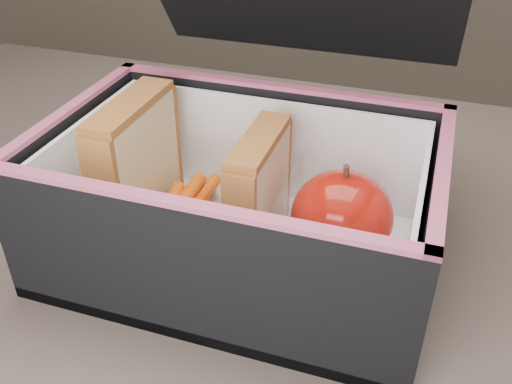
% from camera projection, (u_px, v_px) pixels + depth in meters
% --- Properties ---
extents(kitchen_table, '(1.20, 0.80, 0.75)m').
position_uv_depth(kitchen_table, '(266.00, 330.00, 0.55)').
color(kitchen_table, brown).
rests_on(kitchen_table, ground).
extents(lunch_bag, '(0.31, 0.32, 0.28)m').
position_uv_depth(lunch_bag, '(243.00, 190.00, 0.47)').
color(lunch_bag, black).
rests_on(lunch_bag, kitchen_table).
extents(plastic_tub, '(0.16, 0.11, 0.07)m').
position_uv_depth(plastic_tub, '(198.00, 202.00, 0.49)').
color(plastic_tub, white).
rests_on(plastic_tub, lunch_bag).
extents(sandwich_left, '(0.03, 0.11, 0.12)m').
position_uv_depth(sandwich_left, '(137.00, 164.00, 0.49)').
color(sandwich_left, beige).
rests_on(sandwich_left, plastic_tub).
extents(sandwich_right, '(0.03, 0.09, 0.10)m').
position_uv_depth(sandwich_right, '(259.00, 193.00, 0.47)').
color(sandwich_right, beige).
rests_on(sandwich_right, plastic_tub).
extents(carrot_sticks, '(0.06, 0.15, 0.03)m').
position_uv_depth(carrot_sticks, '(191.00, 217.00, 0.50)').
color(carrot_sticks, '#E35117').
rests_on(carrot_sticks, plastic_tub).
extents(paper_napkin, '(0.08, 0.08, 0.01)m').
position_uv_depth(paper_napkin, '(343.00, 258.00, 0.47)').
color(paper_napkin, white).
rests_on(paper_napkin, lunch_bag).
extents(red_apple, '(0.09, 0.09, 0.09)m').
position_uv_depth(red_apple, '(342.00, 217.00, 0.45)').
color(red_apple, '#981103').
rests_on(red_apple, paper_napkin).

